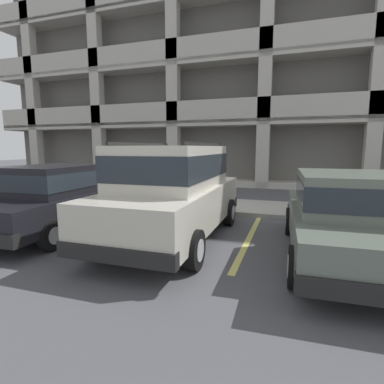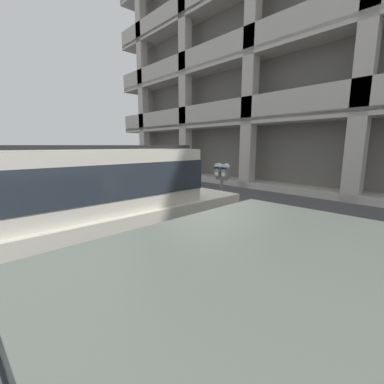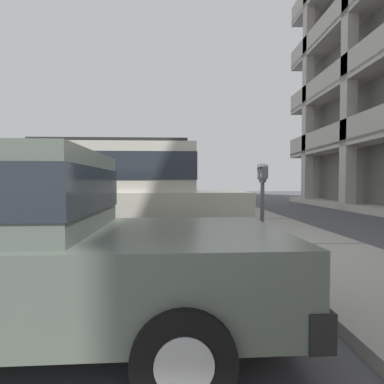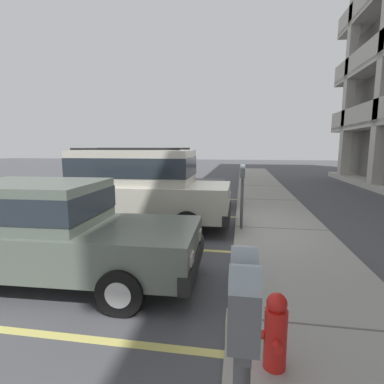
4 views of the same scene
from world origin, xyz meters
name	(u,v)px [view 2 (image 2 of 4)]	position (x,y,z in m)	size (l,w,h in m)	color
ground_plane	(204,241)	(0.00, 0.00, -0.05)	(80.00, 80.00, 0.10)	#4C4C51
sidewalk	(241,224)	(0.00, 1.30, 0.06)	(40.00, 2.20, 0.12)	#9E9B93
parking_stall_lines	(210,291)	(1.49, -1.40, 0.00)	(12.07, 4.80, 0.01)	#DBD16B
silver_suv	(97,208)	(-0.03, -2.33, 1.09)	(2.06, 4.80, 2.03)	beige
red_sedan	(39,199)	(-2.81, -2.54, 0.82)	(1.94, 4.53, 1.54)	black
dark_hatchback	(281,363)	(3.19, -2.61, 0.82)	(1.95, 4.54, 1.54)	#5B665B
parking_meter_near	(222,182)	(0.16, 0.35, 1.26)	(0.35, 0.12, 1.53)	#595B60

